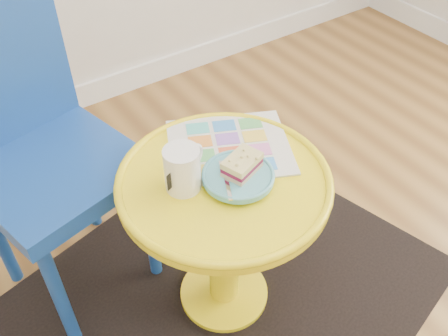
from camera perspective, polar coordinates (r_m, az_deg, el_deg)
rug at (r=1.72m, az=-0.00°, el=-14.19°), size 1.53×1.38×0.01m
side_table at (r=1.42m, az=-0.00°, el=-5.70°), size 0.57×0.57×0.54m
chair at (r=1.49m, az=-20.86°, el=2.75°), size 0.51×0.51×0.96m
newspaper at (r=1.40m, az=0.61°, el=2.47°), size 0.43×0.40×0.01m
mug at (r=1.25m, az=-4.72°, el=0.06°), size 0.13×0.09×0.12m
plate at (r=1.29m, az=1.63°, el=-0.96°), size 0.19×0.19×0.02m
cake_slice at (r=1.28m, az=2.08°, el=0.41°), size 0.12×0.10×0.04m
fork at (r=1.27m, az=0.23°, el=-1.19°), size 0.08×0.14×0.00m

